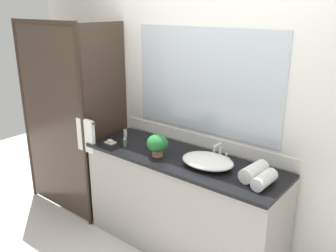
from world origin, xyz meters
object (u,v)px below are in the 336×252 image
Objects in this scene: sink_basin at (207,161)px; faucet at (220,153)px; amenity_bottle_shampoo at (125,132)px; amenity_bottle_lotion at (125,143)px; rolled_towel_near_edge at (264,180)px; potted_plant at (157,144)px; soap_dish at (110,142)px; rolled_towel_middle at (254,172)px.

faucet is at bearing 90.00° from sink_basin.
amenity_bottle_shampoo is 0.26m from amenity_bottle_lotion.
sink_basin is at bearing 175.27° from rolled_towel_near_edge.
amenity_bottle_lotion is 1.31m from rolled_towel_near_edge.
amenity_bottle_lotion is (-0.81, -0.12, 0.00)m from sink_basin.
sink_basin is 0.46m from potted_plant.
amenity_bottle_lotion is (0.17, 0.02, 0.03)m from soap_dish.
amenity_bottle_lotion is (-0.37, -0.02, -0.07)m from potted_plant.
sink_basin is 0.99m from amenity_bottle_shampoo.
sink_basin is 0.99m from soap_dish.
amenity_bottle_shampoo is at bearing 92.80° from soap_dish.
faucet is at bearing 156.76° from rolled_towel_middle.
potted_plant is 0.81× the size of rolled_towel_near_edge.
potted_plant is 2.27× the size of amenity_bottle_lotion.
amenity_bottle_lotion is at bearing -173.23° from rolled_towel_middle.
amenity_bottle_shampoo is (-0.99, -0.12, 0.00)m from faucet.
amenity_bottle_lotion is 0.34× the size of rolled_towel_middle.
amenity_bottle_shampoo reaches higher than amenity_bottle_lotion.
faucet is 0.72× the size of rolled_towel_near_edge.
sink_basin is 0.82m from amenity_bottle_lotion.
sink_basin is 4.39× the size of soap_dish.
faucet is at bearing 155.47° from rolled_towel_near_edge.
faucet is at bearing 7.13° from amenity_bottle_shampoo.
soap_dish is at bearing -176.07° from rolled_towel_near_edge.
sink_basin is 4.57× the size of amenity_bottle_shampoo.
potted_plant is 0.58m from amenity_bottle_shampoo.
potted_plant reaches higher than soap_dish.
sink_basin is at bearing 8.33° from soap_dish.
rolled_towel_middle reaches higher than amenity_bottle_shampoo.
rolled_towel_middle reaches higher than sink_basin.
rolled_towel_middle is at bearing 8.04° from potted_plant.
soap_dish is at bearing -87.20° from amenity_bottle_shampoo.
rolled_towel_middle is (1.37, 0.16, 0.04)m from soap_dish.
amenity_bottle_shampoo is at bearing 134.38° from amenity_bottle_lotion.
rolled_towel_middle is at bearing 2.78° from sink_basin.
rolled_towel_near_edge is at bearing 3.57° from amenity_bottle_lotion.
soap_dish is (-0.98, -0.14, -0.03)m from sink_basin.
amenity_bottle_lotion is 1.21m from rolled_towel_middle.
faucet is 0.88× the size of potted_plant.
rolled_towel_near_edge is (0.50, -0.04, 0.01)m from sink_basin.
soap_dish is 0.40× the size of rolled_towel_middle.
rolled_towel_middle is (0.83, 0.12, -0.05)m from potted_plant.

